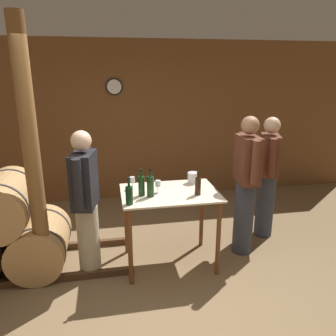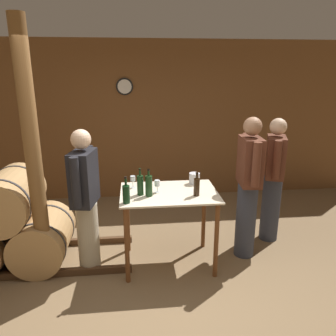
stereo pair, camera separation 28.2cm
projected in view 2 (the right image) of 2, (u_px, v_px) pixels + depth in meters
The scene contains 14 objects.
ground_plane at pixel (159, 299), 3.28m from camera, with size 14.00×14.00×0.00m, color brown.
back_wall at pixel (145, 122), 5.64m from camera, with size 8.40×0.08×2.70m.
tasting_table at pixel (169, 206), 3.70m from camera, with size 1.08×0.77×0.90m.
wooden_post at pixel (33, 159), 3.28m from camera, with size 0.16×0.16×2.70m.
wine_bottle_far_left at pixel (126, 194), 3.32m from camera, with size 0.07×0.07×0.28m.
wine_bottle_left at pixel (140, 185), 3.54m from camera, with size 0.07×0.07×0.30m.
wine_bottle_center at pixel (149, 185), 3.50m from camera, with size 0.08×0.08×0.30m.
wine_bottle_right at pixel (197, 186), 3.52m from camera, with size 0.07×0.07×0.27m.
wine_glass_near_left at pixel (133, 179), 3.76m from camera, with size 0.06×0.06×0.14m.
wine_glass_near_center at pixel (157, 184), 3.61m from camera, with size 0.06×0.06×0.14m.
ice_bucket at pixel (194, 178), 3.91m from camera, with size 0.13×0.13×0.13m.
person_host at pixel (248, 186), 3.83m from camera, with size 0.25×0.59×1.71m.
person_visitor_with_scarf at pixel (273, 178), 4.23m from camera, with size 0.34×0.56×1.64m.
person_visitor_bearded at pixel (85, 199), 3.55m from camera, with size 0.29×0.58×1.62m.
Camera 2 is at (-0.20, -2.76, 2.20)m, focal length 35.00 mm.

